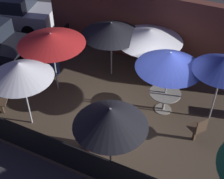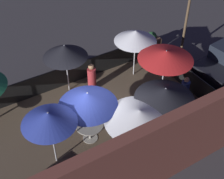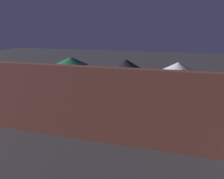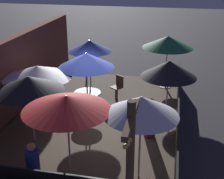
% 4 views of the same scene
% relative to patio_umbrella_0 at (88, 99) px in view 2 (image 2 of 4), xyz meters
% --- Properties ---
extents(ground_plane, '(60.00, 60.00, 0.00)m').
position_rel_patio_umbrella_0_xyz_m(ground_plane, '(-0.48, -0.49, -2.07)').
color(ground_plane, '#383538').
extents(patio_deck, '(9.05, 5.70, 0.12)m').
position_rel_patio_umbrella_0_xyz_m(patio_deck, '(-0.48, -0.49, -2.01)').
color(patio_deck, brown).
rests_on(patio_deck, ground_plane).
extents(building_wall, '(10.65, 0.36, 2.84)m').
position_rel_patio_umbrella_0_xyz_m(building_wall, '(-0.48, 2.59, -0.65)').
color(building_wall, brown).
rests_on(building_wall, ground_plane).
extents(fence_front, '(8.85, 0.05, 0.95)m').
position_rel_patio_umbrella_0_xyz_m(fence_front, '(-0.48, -3.29, -1.48)').
color(fence_front, black).
rests_on(fence_front, patio_deck).
extents(fence_side_left, '(0.05, 5.50, 0.95)m').
position_rel_patio_umbrella_0_xyz_m(fence_side_left, '(-4.96, -0.49, -1.48)').
color(fence_side_left, black).
rests_on(fence_side_left, patio_deck).
extents(patio_umbrella_0, '(2.01, 2.01, 2.22)m').
position_rel_patio_umbrella_0_xyz_m(patio_umbrella_0, '(0.00, 0.00, 0.00)').
color(patio_umbrella_0, '#B2B2B7').
rests_on(patio_umbrella_0, patio_deck).
extents(patio_umbrella_2, '(2.28, 2.28, 2.01)m').
position_rel_patio_umbrella_0_xyz_m(patio_umbrella_2, '(-1.12, 1.37, -0.15)').
color(patio_umbrella_2, '#B2B2B7').
rests_on(patio_umbrella_2, patio_deck).
extents(patio_umbrella_3, '(1.74, 1.74, 2.31)m').
position_rel_patio_umbrella_0_xyz_m(patio_umbrella_3, '(1.46, 0.28, 0.13)').
color(patio_umbrella_3, '#B2B2B7').
rests_on(patio_umbrella_3, patio_deck).
extents(patio_umbrella_4, '(1.82, 1.82, 2.28)m').
position_rel_patio_umbrella_0_xyz_m(patio_umbrella_4, '(-3.52, -2.36, 0.08)').
color(patio_umbrella_4, '#B2B2B7').
rests_on(patio_umbrella_4, patio_deck).
extents(patio_umbrella_5, '(2.08, 2.08, 2.12)m').
position_rel_patio_umbrella_0_xyz_m(patio_umbrella_5, '(-2.39, 1.05, -0.06)').
color(patio_umbrella_5, '#B2B2B7').
rests_on(patio_umbrella_5, patio_deck).
extents(patio_umbrella_6, '(2.18, 2.18, 2.23)m').
position_rel_patio_umbrella_0_xyz_m(patio_umbrella_6, '(-3.71, -0.58, 0.08)').
color(patio_umbrella_6, '#B2B2B7').
rests_on(patio_umbrella_6, patio_deck).
extents(patio_umbrella_7, '(1.80, 1.80, 2.27)m').
position_rel_patio_umbrella_0_xyz_m(patio_umbrella_7, '(-0.51, -2.89, 0.04)').
color(patio_umbrella_7, '#B2B2B7').
rests_on(patio_umbrella_7, patio_deck).
extents(dining_table_0, '(1.00, 1.00, 0.72)m').
position_rel_patio_umbrella_0_xyz_m(dining_table_0, '(0.00, 0.00, -1.37)').
color(dining_table_0, '#9E998E').
rests_on(dining_table_0, patio_deck).
extents(patio_chair_1, '(0.56, 0.56, 0.96)m').
position_rel_patio_umbrella_0_xyz_m(patio_chair_1, '(1.29, -0.89, -1.42)').
color(patio_chair_1, '#4C3828').
rests_on(patio_chair_1, patio_deck).
extents(patio_chair_2, '(0.54, 0.54, 0.92)m').
position_rel_patio_umbrella_0_xyz_m(patio_chair_2, '(-4.69, -2.43, -1.46)').
color(patio_chair_2, '#4C3828').
rests_on(patio_chair_2, patio_deck).
extents(patron_0, '(0.34, 0.34, 1.18)m').
position_rel_patio_umbrella_0_xyz_m(patron_0, '(-4.30, 0.16, -1.42)').
color(patron_0, navy).
rests_on(patron_0, patio_deck).
extents(patron_1, '(0.50, 0.50, 1.31)m').
position_rel_patio_umbrella_0_xyz_m(patron_1, '(-1.41, -2.44, -1.36)').
color(patron_1, maroon).
rests_on(patron_1, patio_deck).
extents(planter_box, '(0.90, 0.63, 0.94)m').
position_rel_patio_umbrella_0_xyz_m(planter_box, '(-5.61, -3.87, -1.66)').
color(planter_box, brown).
rests_on(planter_box, ground_plane).
extents(light_post, '(1.10, 0.12, 3.64)m').
position_rel_patio_umbrella_0_xyz_m(light_post, '(-6.51, -2.54, -0.03)').
color(light_post, brown).
rests_on(light_post, ground_plane).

